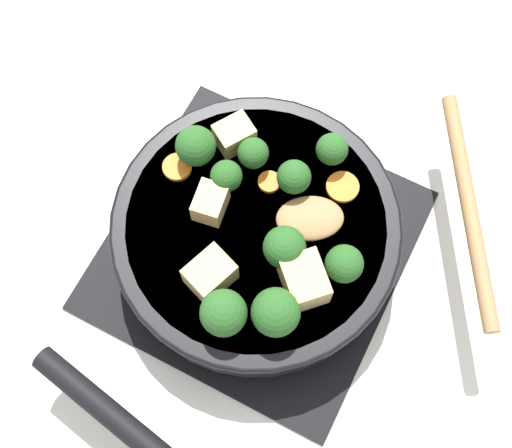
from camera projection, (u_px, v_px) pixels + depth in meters
ground_plane at (256, 250)px, 0.79m from camera, size 2.40×2.40×0.00m
front_burner_grate at (256, 246)px, 0.78m from camera, size 0.31×0.31×0.03m
skillet_pan at (255, 234)px, 0.74m from camera, size 0.40×0.30×0.06m
wooden_spoon at (403, 212)px, 0.71m from camera, size 0.23×0.25×0.02m
tofu_cube_center_large at (210, 203)px, 0.71m from camera, size 0.04×0.03×0.03m
tofu_cube_near_handle at (210, 274)px, 0.68m from camera, size 0.05×0.05×0.03m
tofu_cube_east_chunk at (304, 281)px, 0.67m from camera, size 0.06×0.06×0.04m
tofu_cube_west_chunk at (234, 135)px, 0.73m from camera, size 0.05×0.05×0.03m
broccoli_floret_near_spoon at (344, 264)px, 0.67m from camera, size 0.04×0.04×0.04m
broccoli_floret_center_top at (294, 177)px, 0.71m from camera, size 0.03×0.03×0.04m
broccoli_floret_east_rim at (196, 146)px, 0.72m from camera, size 0.04×0.04×0.05m
broccoli_floret_west_rim at (223, 313)px, 0.65m from camera, size 0.04×0.04×0.05m
broccoli_floret_north_edge at (332, 150)px, 0.72m from camera, size 0.03×0.03×0.04m
broccoli_floret_south_cluster at (276, 312)px, 0.65m from camera, size 0.05×0.05×0.05m
broccoli_floret_mid_floret at (284, 247)px, 0.68m from camera, size 0.04×0.04×0.05m
broccoli_floret_small_inner at (226, 176)px, 0.71m from camera, size 0.03×0.03×0.04m
broccoli_floret_tall_stem at (253, 153)px, 0.72m from camera, size 0.03×0.03×0.04m
carrot_slice_orange_thin at (269, 182)px, 0.73m from camera, size 0.02×0.02×0.01m
carrot_slice_near_center at (343, 187)px, 0.73m from camera, size 0.03×0.03×0.01m
carrot_slice_edge_slice at (177, 167)px, 0.73m from camera, size 0.03×0.03×0.01m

